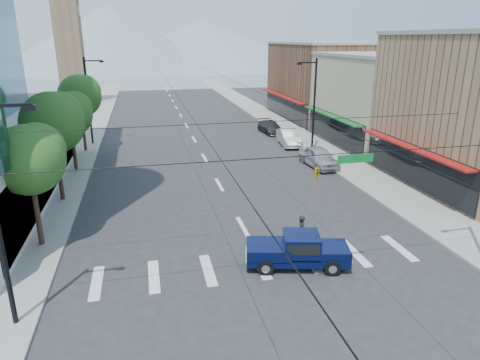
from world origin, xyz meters
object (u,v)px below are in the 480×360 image
Objects in this scene: pedestrian at (302,231)px; parked_car_near at (319,157)px; parked_car_far at (270,127)px; pickup_truck at (297,250)px; parked_car_mid at (289,138)px.

pedestrian is 0.37× the size of parked_car_near.
pickup_truck is at bearing -109.05° from parked_car_far.
pickup_truck reaches higher than parked_car_mid.
parked_car_near reaches higher than parked_car_far.
parked_car_near is at bearing -25.11° from pedestrian.
parked_car_near is at bearing -84.50° from parked_car_mid.
pickup_truck is at bearing -119.98° from parked_car_near.
pickup_truck is 31.44m from parked_car_far.
parked_car_near is 8.07m from parked_car_mid.
parked_car_far is at bearing 96.41° from parked_car_mid.
pedestrian is 0.37× the size of parked_car_far.
parked_car_mid is at bearing 86.20° from parked_car_near.
pedestrian is at bearing -119.82° from parked_car_near.
parked_car_near is (7.87, 16.00, -0.04)m from pickup_truck.
parked_car_far is (7.76, 30.46, -0.18)m from pickup_truck.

